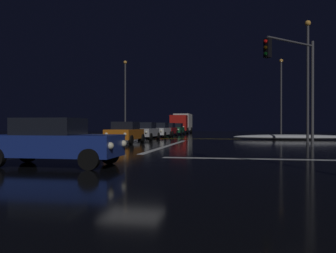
# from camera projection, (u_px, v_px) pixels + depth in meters

# --- Properties ---
(ground) EXTENTS (120.00, 120.00, 0.10)m
(ground) POSITION_uv_depth(u_px,v_px,m) (133.00, 158.00, 15.22)
(ground) COLOR black
(stop_line_north) EXTENTS (0.35, 14.66, 0.01)m
(stop_line_north) POSITION_uv_depth(u_px,v_px,m) (169.00, 145.00, 23.62)
(stop_line_north) COLOR white
(stop_line_north) RESTS_ON ground
(centre_line_ns) EXTENTS (22.00, 0.15, 0.01)m
(centre_line_ns) POSITION_uv_depth(u_px,v_px,m) (190.00, 139.00, 35.02)
(centre_line_ns) COLOR yellow
(centre_line_ns) RESTS_ON ground
(snow_bank_left_curb) EXTENTS (9.77, 1.50, 0.38)m
(snow_bank_left_curb) POSITION_uv_depth(u_px,v_px,m) (101.00, 136.00, 37.44)
(snow_bank_left_curb) COLOR white
(snow_bank_left_curb) RESTS_ON ground
(snow_bank_right_curb) EXTENTS (10.52, 1.50, 0.47)m
(snow_bank_right_curb) POSITION_uv_depth(u_px,v_px,m) (293.00, 137.00, 32.54)
(snow_bank_right_curb) COLOR white
(snow_bank_right_curb) RESTS_ON ground
(sedan_orange) EXTENTS (2.02, 4.33, 1.57)m
(sedan_orange) POSITION_uv_depth(u_px,v_px,m) (125.00, 132.00, 26.38)
(sedan_orange) COLOR #C66014
(sedan_orange) RESTS_ON ground
(sedan_silver) EXTENTS (2.02, 4.33, 1.57)m
(sedan_silver) POSITION_uv_depth(u_px,v_px,m) (145.00, 131.00, 32.65)
(sedan_silver) COLOR #B7B7BC
(sedan_silver) RESTS_ON ground
(sedan_white) EXTENTS (2.02, 4.33, 1.57)m
(sedan_white) POSITION_uv_depth(u_px,v_px,m) (159.00, 130.00, 38.04)
(sedan_white) COLOR silver
(sedan_white) RESTS_ON ground
(sedan_red) EXTENTS (2.02, 4.33, 1.57)m
(sedan_red) POSITION_uv_depth(u_px,v_px,m) (167.00, 129.00, 43.30)
(sedan_red) COLOR maroon
(sedan_red) RESTS_ON ground
(sedan_green) EXTENTS (2.02, 4.33, 1.57)m
(sedan_green) POSITION_uv_depth(u_px,v_px,m) (176.00, 129.00, 49.25)
(sedan_green) COLOR #14512D
(sedan_green) RESTS_ON ground
(box_truck) EXTENTS (2.68, 8.28, 3.08)m
(box_truck) POSITION_uv_depth(u_px,v_px,m) (182.00, 123.00, 56.92)
(box_truck) COLOR red
(box_truck) RESTS_ON ground
(sedan_blue_crossing) EXTENTS (4.33, 2.02, 1.57)m
(sedan_blue_crossing) POSITION_uv_depth(u_px,v_px,m) (54.00, 141.00, 11.90)
(sedan_blue_crossing) COLOR navy
(sedan_blue_crossing) RESTS_ON ground
(traffic_signal_ne) EXTENTS (3.26, 3.26, 6.51)m
(traffic_signal_ne) POSITION_uv_depth(u_px,v_px,m) (295.00, 72.00, 21.38)
(traffic_signal_ne) COLOR #4C4C51
(traffic_signal_ne) RESTS_ON ground
(streetlamp_left_far) EXTENTS (0.44, 0.44, 9.60)m
(streetlamp_left_far) POSITION_uv_depth(u_px,v_px,m) (125.00, 93.00, 46.58)
(streetlamp_left_far) COLOR #424247
(streetlamp_left_far) RESTS_ON ground
(streetlamp_right_far) EXTENTS (0.44, 0.44, 9.18)m
(streetlamp_right_far) POSITION_uv_depth(u_px,v_px,m) (281.00, 92.00, 43.08)
(streetlamp_right_far) COLOR #424247
(streetlamp_right_far) RESTS_ON ground
(streetlamp_right_near) EXTENTS (0.44, 0.44, 9.23)m
(streetlamp_right_near) POSITION_uv_depth(u_px,v_px,m) (308.00, 72.00, 27.35)
(streetlamp_right_near) COLOR #424247
(streetlamp_right_near) RESTS_ON ground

